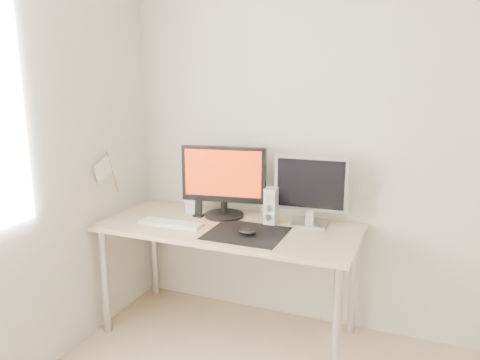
% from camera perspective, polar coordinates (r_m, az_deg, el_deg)
% --- Properties ---
extents(wall_back, '(3.50, 0.00, 3.50)m').
position_cam_1_polar(wall_back, '(2.94, 18.51, 4.38)').
color(wall_back, white).
rests_on(wall_back, ground).
extents(mousepad, '(0.45, 0.40, 0.00)m').
position_cam_1_polar(mousepad, '(2.77, 0.77, -6.50)').
color(mousepad, black).
rests_on(mousepad, desk).
extents(mouse, '(0.11, 0.06, 0.04)m').
position_cam_1_polar(mouse, '(2.73, 0.94, -6.33)').
color(mouse, black).
rests_on(mouse, mousepad).
extents(desk, '(1.60, 0.70, 0.73)m').
position_cam_1_polar(desk, '(2.94, -1.39, -6.97)').
color(desk, '#D1B587').
rests_on(desk, ground).
extents(main_monitor, '(0.55, 0.30, 0.47)m').
position_cam_1_polar(main_monitor, '(3.02, -2.01, 0.12)').
color(main_monitor, black).
rests_on(main_monitor, desk).
extents(second_monitor, '(0.45, 0.17, 0.43)m').
position_cam_1_polar(second_monitor, '(2.89, 8.63, -0.88)').
color(second_monitor, silver).
rests_on(second_monitor, desk).
extents(speaker_left, '(0.07, 0.09, 0.23)m').
position_cam_1_polar(speaker_left, '(3.16, -5.80, -1.96)').
color(speaker_left, white).
rests_on(speaker_left, desk).
extents(speaker_right, '(0.07, 0.09, 0.23)m').
position_cam_1_polar(speaker_right, '(2.92, 3.80, -3.19)').
color(speaker_right, silver).
rests_on(speaker_right, desk).
extents(keyboard, '(0.42, 0.13, 0.02)m').
position_cam_1_polar(keyboard, '(2.96, -8.45, -5.22)').
color(keyboard, silver).
rests_on(keyboard, desk).
extents(phone_dock, '(0.06, 0.06, 0.12)m').
position_cam_1_polar(phone_dock, '(3.09, -5.06, -3.81)').
color(phone_dock, black).
rests_on(phone_dock, desk).
extents(pennant, '(0.01, 0.23, 0.29)m').
position_cam_1_polar(pennant, '(3.11, -15.99, 1.21)').
color(pennant, '#A57F54').
rests_on(pennant, wall_left).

